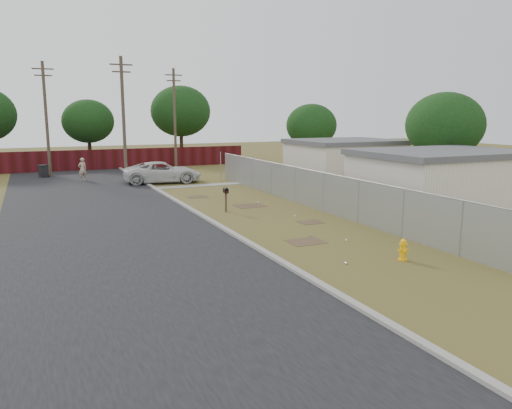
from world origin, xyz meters
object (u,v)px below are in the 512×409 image
fire_hydrant (403,250)px  mailbox (226,192)px  pickup_truck (162,172)px  trash_bin (43,171)px  pedestrian (82,169)px

fire_hydrant → mailbox: (-2.44, 10.53, 0.64)m
pickup_truck → trash_bin: size_ratio=5.57×
pickup_truck → pedestrian: 6.28m
fire_hydrant → mailbox: mailbox is taller
pickup_truck → trash_bin: bearing=55.9°
fire_hydrant → pickup_truck: bearing=96.8°
pickup_truck → fire_hydrant: bearing=-165.7°
fire_hydrant → pickup_truck: size_ratio=0.14×
pedestrian → mailbox: bearing=92.6°
pickup_truck → pedestrian: pedestrian is taller
fire_hydrant → pickup_truck: 22.80m
fire_hydrant → pickup_truck: pickup_truck is taller
mailbox → pickup_truck: size_ratio=0.23×
pickup_truck → pedestrian: bearing=63.0°
fire_hydrant → mailbox: 10.83m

